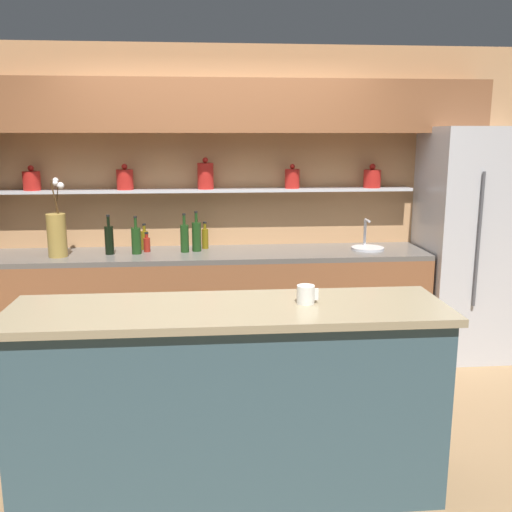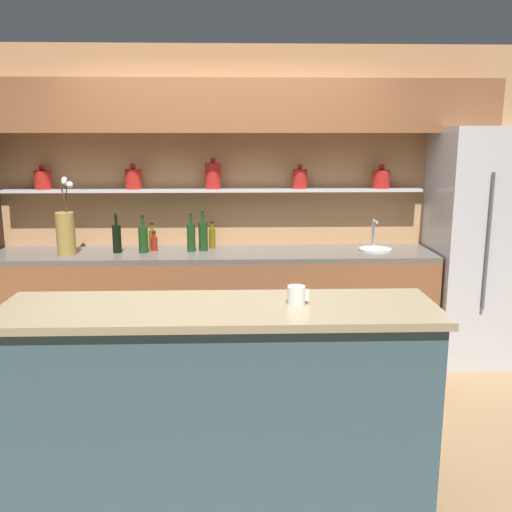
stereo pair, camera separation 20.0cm
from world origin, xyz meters
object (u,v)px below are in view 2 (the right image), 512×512
flower_vase (66,231)px  bottle_wine_3 (191,237)px  sink_fixture (375,247)px  bottle_sauce_0 (154,243)px  bottle_oil_5 (212,237)px  bottle_wine_1 (143,239)px  bottle_wine_4 (203,236)px  bottle_wine_2 (117,238)px  refrigerator (486,246)px  coffee_mug (297,295)px  bottle_oil_6 (152,238)px

flower_vase → bottle_wine_3: 1.00m
sink_fixture → bottle_sauce_0: 1.84m
bottle_wine_3 → bottle_oil_5: size_ratio=1.39×
bottle_wine_1 → bottle_wine_3: (0.39, 0.04, 0.01)m
flower_vase → bottle_wine_4: flower_vase is taller
bottle_wine_1 → bottle_wine_3: 0.39m
bottle_sauce_0 → bottle_wine_2: bearing=-165.6°
refrigerator → coffee_mug: 2.52m
bottle_sauce_0 → bottle_wine_1: (-0.08, -0.08, 0.05)m
bottle_wine_2 → bottle_oil_6: bottle_wine_2 is taller
bottle_oil_6 → coffee_mug: 2.25m
flower_vase → bottle_wine_2: (0.39, 0.06, -0.07)m
flower_vase → bottle_oil_5: size_ratio=2.72×
flower_vase → sink_fixture: size_ratio=2.29×
bottle_wine_2 → bottle_oil_5: 0.79m
bottle_wine_1 → bottle_wine_4: bearing=8.3°
flower_vase → bottle_oil_6: 0.70m
sink_fixture → bottle_wine_4: bearing=178.0°
bottle_wine_3 → bottle_wine_4: bearing=19.1°
flower_vase → bottle_oil_5: flower_vase is taller
bottle_wine_2 → bottle_wine_3: bearing=3.1°
bottle_sauce_0 → bottle_wine_1: bearing=-133.5°
bottle_wine_2 → bottle_wine_4: bottle_wine_4 is taller
bottle_sauce_0 → bottle_oil_5: 0.49m
bottle_wine_4 → bottle_wine_1: bearing=-171.7°
bottle_oil_6 → bottle_wine_4: bearing=-13.7°
sink_fixture → bottle_wine_4: (-1.43, 0.05, 0.10)m
bottle_wine_3 → coffee_mug: 1.98m
refrigerator → bottle_wine_4: (-2.35, 0.10, 0.08)m
bottle_sauce_0 → bottle_wine_2: 0.30m
bottle_wine_3 → bottle_wine_4: 0.10m
coffee_mug → refrigerator: bearing=45.4°
sink_fixture → bottle_oil_5: size_ratio=1.19×
bottle_oil_5 → bottle_oil_6: 0.51m
bottle_wine_4 → bottle_oil_5: 0.13m
bottle_wine_4 → bottle_oil_6: size_ratio=1.52×
bottle_wine_1 → bottle_oil_5: size_ratio=1.34×
bottle_wine_1 → bottle_oil_6: bearing=74.9°
bottle_wine_4 → bottle_oil_6: 0.45m
bottle_wine_1 → bottle_wine_4: bottle_wine_4 is taller
bottle_wine_3 → flower_vase: bearing=-174.7°
flower_vase → bottle_oil_6: (0.65, 0.23, -0.10)m
sink_fixture → bottle_oil_6: bearing=175.2°
sink_fixture → coffee_mug: (-0.85, -1.85, 0.12)m
bottle_wine_4 → coffee_mug: (0.58, -1.90, 0.02)m
refrigerator → coffee_mug: bearing=-134.6°
bottle_oil_6 → bottle_sauce_0: bearing=-74.4°
bottle_sauce_0 → bottle_wine_4: bearing=-1.2°
bottle_wine_2 → bottle_oil_5: bottle_wine_2 is taller
bottle_wine_2 → bottle_wine_3: bottle_wine_2 is taller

